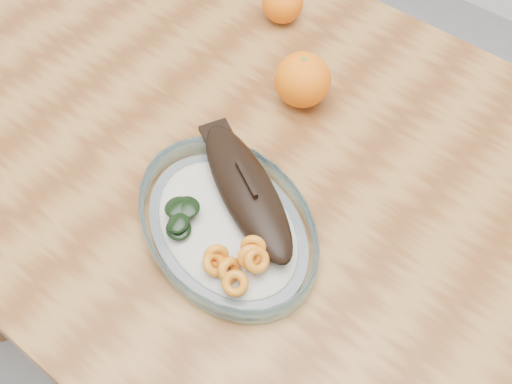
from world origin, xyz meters
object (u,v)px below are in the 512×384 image
at_px(orange_left, 283,3).
at_px(orange_right, 302,80).
at_px(plated_meal, 228,221).
at_px(dining_table, 269,201).

bearing_deg(orange_left, orange_right, -43.76).
bearing_deg(orange_right, orange_left, 136.24).
bearing_deg(orange_right, plated_meal, -75.39).
relative_size(plated_meal, orange_left, 9.60).
bearing_deg(plated_meal, dining_table, 121.99).
xyz_separation_m(orange_left, orange_right, (0.14, -0.13, 0.01)).
distance_m(plated_meal, orange_right, 0.26).
bearing_deg(plated_meal, orange_left, 137.51).
xyz_separation_m(dining_table, orange_right, (-0.04, 0.12, 0.14)).
relative_size(dining_table, orange_right, 14.23).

